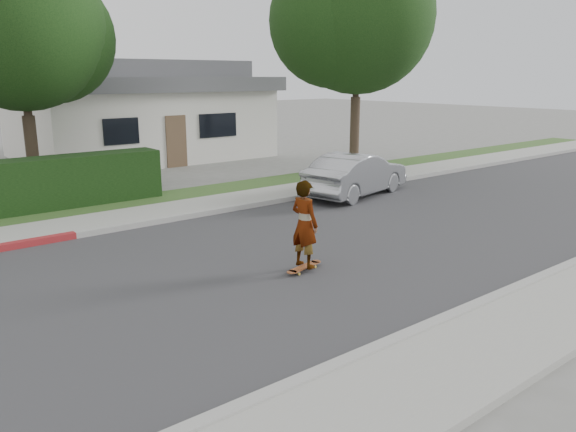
% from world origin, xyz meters
% --- Properties ---
extents(ground, '(120.00, 120.00, 0.00)m').
position_xyz_m(ground, '(0.00, 0.00, 0.00)').
color(ground, slate).
rests_on(ground, ground).
extents(road, '(60.00, 8.00, 0.01)m').
position_xyz_m(road, '(0.00, 0.00, 0.01)').
color(road, '#2D2D30').
rests_on(road, ground).
extents(curb_near, '(60.00, 0.20, 0.15)m').
position_xyz_m(curb_near, '(0.00, -4.10, 0.07)').
color(curb_near, '#9E9E99').
rests_on(curb_near, ground).
extents(curb_far, '(60.00, 0.20, 0.15)m').
position_xyz_m(curb_far, '(0.00, 4.10, 0.07)').
color(curb_far, '#9E9E99').
rests_on(curb_far, ground).
extents(sidewalk_far, '(60.00, 1.60, 0.12)m').
position_xyz_m(sidewalk_far, '(0.00, 5.00, 0.06)').
color(sidewalk_far, gray).
rests_on(sidewalk_far, ground).
extents(planting_strip, '(60.00, 1.60, 0.10)m').
position_xyz_m(planting_strip, '(0.00, 6.60, 0.05)').
color(planting_strip, '#2D4C1E').
rests_on(planting_strip, ground).
extents(tree_center, '(5.66, 4.84, 7.44)m').
position_xyz_m(tree_center, '(1.49, 9.19, 4.90)').
color(tree_center, '#33261C').
rests_on(tree_center, ground).
extents(tree_right, '(6.32, 5.60, 8.56)m').
position_xyz_m(tree_right, '(12.49, 6.69, 5.63)').
color(tree_right, '#33261C').
rests_on(tree_right, ground).
extents(house, '(10.60, 8.60, 4.30)m').
position_xyz_m(house, '(8.00, 16.00, 2.10)').
color(house, beige).
rests_on(house, ground).
extents(skateboard, '(0.98, 0.40, 0.09)m').
position_xyz_m(skateboard, '(3.69, -0.93, 0.08)').
color(skateboard, gold).
rests_on(skateboard, ground).
extents(skateboarder, '(0.47, 0.66, 1.69)m').
position_xyz_m(skateboarder, '(3.69, -0.93, 0.94)').
color(skateboarder, white).
rests_on(skateboarder, skateboard).
extents(car_silver, '(4.31, 2.31, 1.35)m').
position_xyz_m(car_silver, '(9.49, 3.41, 0.67)').
color(car_silver, '#A3A5AA').
rests_on(car_silver, ground).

